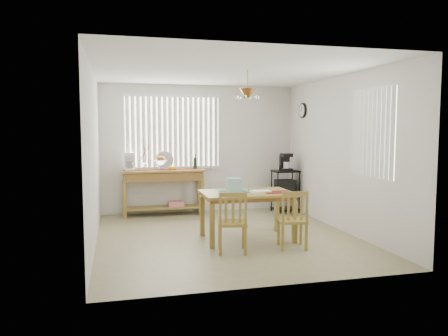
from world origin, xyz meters
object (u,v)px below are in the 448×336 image
object	(u,v)px
chair_right	(293,220)
chair_left	(232,223)
wire_cart	(285,187)
cart_items	(285,163)
dining_table	(247,197)
sideboard	(164,181)

from	to	relation	value
chair_right	chair_left	bearing A→B (deg)	179.38
chair_right	wire_cart	bearing A→B (deg)	70.24
cart_items	dining_table	bearing A→B (deg)	-125.89
dining_table	cart_items	bearing A→B (deg)	54.11
wire_cart	chair_right	xyz separation A→B (m)	(-0.95, -2.64, -0.10)
cart_items	dining_table	distance (m)	2.46
sideboard	chair_left	bearing A→B (deg)	-77.66
sideboard	chair_left	distance (m)	2.97
cart_items	wire_cart	bearing A→B (deg)	-90.00
chair_left	dining_table	bearing A→B (deg)	58.20
sideboard	dining_table	world-z (taller)	sideboard
sideboard	wire_cart	distance (m)	2.49
wire_cart	dining_table	bearing A→B (deg)	-126.02
cart_items	dining_table	xyz separation A→B (m)	(-1.43, -1.97, -0.37)
sideboard	cart_items	distance (m)	2.51
cart_items	dining_table	size ratio (longest dim) A/B	0.25
wire_cart	dining_table	xyz separation A→B (m)	(-1.43, -1.96, 0.14)
wire_cart	chair_right	bearing A→B (deg)	-109.76
dining_table	chair_left	distance (m)	0.81
chair_right	dining_table	bearing A→B (deg)	125.63
dining_table	chair_left	xyz separation A→B (m)	(-0.41, -0.66, -0.23)
dining_table	chair_right	xyz separation A→B (m)	(0.48, -0.67, -0.24)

